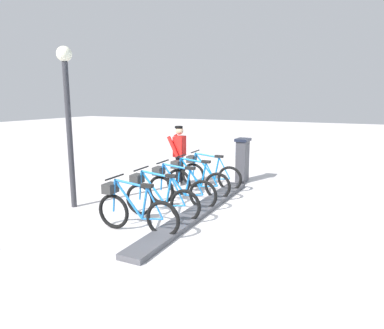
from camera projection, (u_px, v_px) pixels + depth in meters
ground_plane at (199, 213)px, 7.43m from camera, size 60.00×60.00×0.00m
dock_rail_base at (199, 211)px, 7.42m from camera, size 0.44×5.10×0.10m
payment_kiosk at (242, 160)px, 10.06m from camera, size 0.36×0.52×1.28m
bike_docked_0 at (208, 173)px, 9.34m from camera, size 1.72×0.54×1.02m
bike_docked_1 at (195, 180)px, 8.58m from camera, size 1.72×0.54×1.02m
bike_docked_2 at (178, 188)px, 7.82m from camera, size 1.72×0.54×1.02m
bike_docked_3 at (158, 198)px, 7.06m from camera, size 1.72×0.54×1.02m
bike_docked_4 at (134, 210)px, 6.30m from camera, size 1.72×0.54×1.02m
worker_near_rack at (179, 153)px, 9.70m from camera, size 0.49×0.66×1.66m
lamp_post at (67, 103)px, 7.42m from camera, size 0.32×0.32×3.49m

